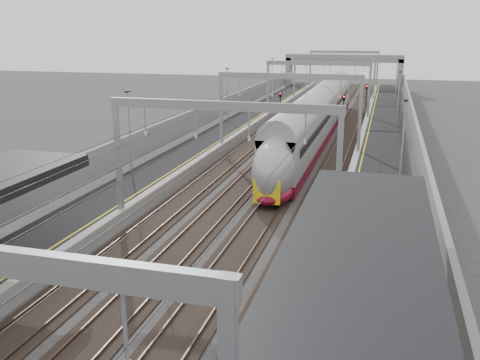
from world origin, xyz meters
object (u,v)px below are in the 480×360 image
Objects in this scene: overbridge at (344,63)px; train at (316,121)px; bench at (391,314)px; signal_green at (280,100)px.

overbridge is 49.92m from train.
bench is at bearing -84.03° from overbridge.
train is (1.50, -49.80, -3.15)m from overbridge.
overbridge is at bearing 81.61° from signal_green.
signal_green reaches higher than bench.
overbridge reaches higher than train.
overbridge is at bearing 91.73° from train.
overbridge is 35.77m from signal_green.
bench is 54.07m from signal_green.
signal_green is at bearing -98.39° from overbridge.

